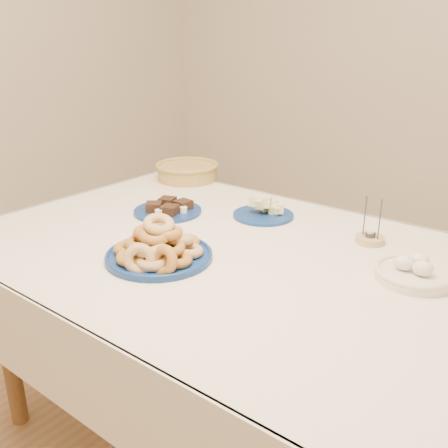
# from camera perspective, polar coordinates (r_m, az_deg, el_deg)

# --- Properties ---
(ground) EXTENTS (5.00, 5.00, 0.00)m
(ground) POSITION_cam_1_polar(r_m,az_deg,el_deg) (1.93, 1.00, -23.85)
(ground) COLOR #8E6643
(ground) RESTS_ON ground
(dining_table) EXTENTS (1.71, 1.11, 0.75)m
(dining_table) POSITION_cam_1_polar(r_m,az_deg,el_deg) (1.55, 1.15, -6.62)
(dining_table) COLOR brown
(dining_table) RESTS_ON ground
(donut_platter) EXTENTS (0.41, 0.41, 0.14)m
(donut_platter) POSITION_cam_1_polar(r_m,az_deg,el_deg) (1.44, -7.51, -2.72)
(donut_platter) COLOR navy
(donut_platter) RESTS_ON dining_table
(melon_plate) EXTENTS (0.22, 0.22, 0.07)m
(melon_plate) POSITION_cam_1_polar(r_m,az_deg,el_deg) (1.78, 4.64, 1.56)
(melon_plate) COLOR navy
(melon_plate) RESTS_ON dining_table
(brownie_plate) EXTENTS (0.31, 0.31, 0.04)m
(brownie_plate) POSITION_cam_1_polar(r_m,az_deg,el_deg) (1.83, -6.43, 1.69)
(brownie_plate) COLOR navy
(brownie_plate) RESTS_ON dining_table
(wicker_basket) EXTENTS (0.31, 0.31, 0.07)m
(wicker_basket) POSITION_cam_1_polar(r_m,az_deg,el_deg) (2.25, -4.22, 6.09)
(wicker_basket) COLOR olive
(wicker_basket) RESTS_ON dining_table
(candle_holder) EXTENTS (0.10, 0.10, 0.15)m
(candle_holder) POSITION_cam_1_polar(r_m,az_deg,el_deg) (1.62, 16.33, -1.60)
(candle_holder) COLOR tan
(candle_holder) RESTS_ON dining_table
(egg_bowl) EXTENTS (0.23, 0.23, 0.07)m
(egg_bowl) POSITION_cam_1_polar(r_m,az_deg,el_deg) (1.41, 20.90, -5.18)
(egg_bowl) COLOR silver
(egg_bowl) RESTS_ON dining_table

